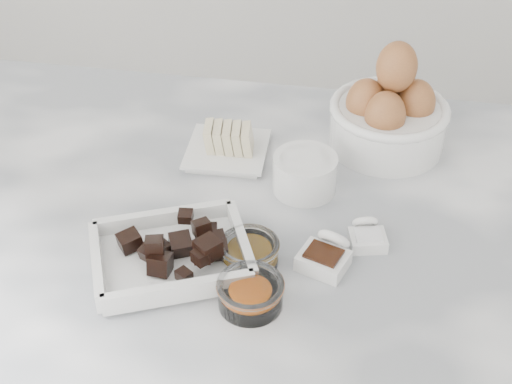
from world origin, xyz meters
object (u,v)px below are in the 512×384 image
vanilla_spoon (326,255)px  chocolate_dish (171,252)px  egg_bowl (389,114)px  zest_bowl (250,292)px  sugar_ramekin (305,172)px  butter_plate (226,145)px  honey_bowl (249,252)px  salt_spoon (367,235)px

vanilla_spoon → chocolate_dish: bearing=-169.2°
egg_bowl → vanilla_spoon: bearing=-103.0°
zest_bowl → chocolate_dish: bearing=156.5°
chocolate_dish → vanilla_spoon: 0.20m
chocolate_dish → sugar_ramekin: (0.15, 0.19, 0.01)m
butter_plate → sugar_ramekin: 0.15m
chocolate_dish → honey_bowl: (0.10, 0.02, -0.00)m
vanilla_spoon → salt_spoon: 0.07m
chocolate_dish → zest_bowl: chocolate_dish is taller
vanilla_spoon → salt_spoon: size_ratio=1.30×
sugar_ramekin → honey_bowl: bearing=-107.0°
butter_plate → honey_bowl: size_ratio=1.61×
honey_bowl → zest_bowl: zest_bowl is taller
egg_bowl → honey_bowl: 0.35m
chocolate_dish → salt_spoon: (0.25, 0.09, -0.01)m
chocolate_dish → zest_bowl: size_ratio=2.90×
egg_bowl → zest_bowl: 0.41m
chocolate_dish → egg_bowl: egg_bowl is taller
butter_plate → egg_bowl: egg_bowl is taller
egg_bowl → zest_bowl: (-0.15, -0.38, -0.04)m
egg_bowl → zest_bowl: egg_bowl is taller
chocolate_dish → butter_plate: 0.25m
zest_bowl → sugar_ramekin: bearing=81.3°
chocolate_dish → egg_bowl: size_ratio=1.30×
chocolate_dish → zest_bowl: bearing=-23.5°
butter_plate → zest_bowl: size_ratio=1.53×
sugar_ramekin → zest_bowl: size_ratio=1.11×
egg_bowl → vanilla_spoon: size_ratio=2.16×
salt_spoon → zest_bowl: bearing=-134.3°
chocolate_dish → sugar_ramekin: bearing=51.8°
honey_bowl → sugar_ramekin: bearing=73.0°
vanilla_spoon → salt_spoon: bearing=45.0°
sugar_ramekin → zest_bowl: 0.24m
salt_spoon → vanilla_spoon: bearing=-135.0°
vanilla_spoon → egg_bowl: bearing=77.0°
honey_bowl → zest_bowl: (0.01, -0.07, 0.00)m
honey_bowl → salt_spoon: size_ratio=1.19×
honey_bowl → zest_bowl: size_ratio=0.95×
butter_plate → honey_bowl: butter_plate is taller
salt_spoon → chocolate_dish: bearing=-160.4°
egg_bowl → salt_spoon: egg_bowl is taller
sugar_ramekin → egg_bowl: bearing=50.3°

